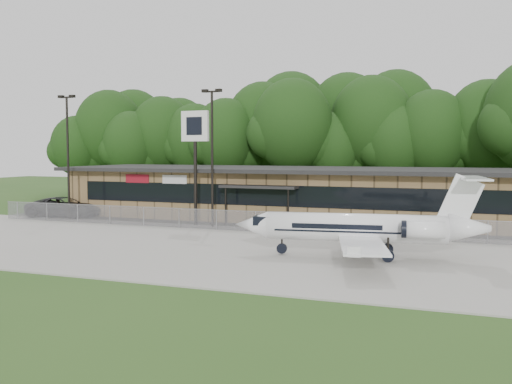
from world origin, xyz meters
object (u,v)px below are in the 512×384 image
at_px(business_jet, 365,229).
at_px(suv, 64,207).
at_px(pole_sign, 195,138).
at_px(terminal, 304,193).

relative_size(business_jet, suv, 2.12).
xyz_separation_m(business_jet, pole_sign, (-14.30, 8.80, 5.05)).
height_order(terminal, pole_sign, pole_sign).
bearing_deg(business_jet, terminal, 107.64).
distance_m(suv, pole_sign, 14.32).
height_order(business_jet, suv, business_jet).
xyz_separation_m(terminal, suv, (-19.60, -6.12, -1.30)).
distance_m(terminal, business_jet, 17.74).
bearing_deg(suv, terminal, -80.59).
bearing_deg(terminal, pole_sign, -132.46).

